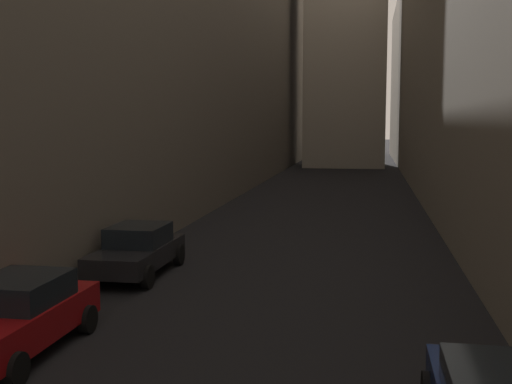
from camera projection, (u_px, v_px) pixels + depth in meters
The scene contains 4 objects.
ground_plane at pixel (327, 196), 40.23m from camera, with size 264.00×264.00×0.00m, color black.
building_block_left at pixel (139, 5), 43.03m from camera, with size 14.67×108.00×24.97m, color #60594F.
parked_car_left_third at pixel (17, 315), 12.92m from camera, with size 1.90×4.33×1.55m.
parked_car_left_far at pixel (137, 250), 19.62m from camera, with size 1.95×4.47×1.51m.
Camera 1 is at (2.52, 7.87, 4.67)m, focal length 45.06 mm.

